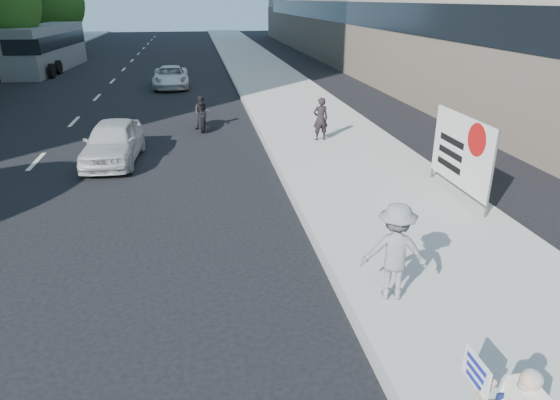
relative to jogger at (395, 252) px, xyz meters
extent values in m
plane|color=black|center=(-2.30, 2.06, -1.05)|extent=(160.00, 160.00, 0.00)
cube|color=#B0ACA5|center=(1.70, 22.06, -0.98)|extent=(5.00, 120.00, 0.15)
cylinder|color=#382616|center=(-16.00, 32.06, 0.44)|extent=(0.30, 0.30, 2.97)
ellipsoid|color=#1F5215|center=(-16.00, 32.06, 3.84)|extent=(4.80, 4.80, 5.52)
cylinder|color=#382616|center=(-16.00, 46.06, 0.26)|extent=(0.30, 0.30, 2.62)
ellipsoid|color=#1F5215|center=(-16.00, 46.06, 3.73)|extent=(5.40, 5.40, 6.21)
sphere|color=tan|center=(0.12, -3.55, 0.28)|extent=(0.23, 0.23, 0.23)
ellipsoid|color=gray|center=(0.14, -3.55, 0.31)|extent=(0.22, 0.24, 0.19)
ellipsoid|color=gray|center=(0.04, -3.55, 0.21)|extent=(0.10, 0.14, 0.13)
cylinder|color=white|center=(0.05, -3.29, -0.07)|extent=(0.26, 0.20, 0.32)
cylinder|color=tan|center=(-0.08, -3.15, -0.17)|extent=(0.30, 0.21, 0.18)
cube|color=white|center=(-0.15, -3.00, -0.04)|extent=(0.03, 0.55, 0.40)
imported|color=slate|center=(0.00, 0.00, 0.00)|extent=(1.29, 0.94, 1.80)
imported|color=black|center=(1.27, 10.70, -0.10)|extent=(0.62, 0.43, 1.61)
cylinder|color=#4C4C4C|center=(3.58, 2.96, 0.20)|extent=(0.06, 0.06, 2.20)
cylinder|color=#4C4C4C|center=(3.58, 5.96, 0.20)|extent=(0.06, 0.06, 2.20)
cube|color=silver|center=(3.56, 4.46, 0.35)|extent=(0.04, 3.00, 1.90)
cylinder|color=#A50C0C|center=(3.54, 3.76, 0.85)|extent=(0.01, 0.84, 0.84)
cube|color=black|center=(3.54, 4.96, 0.50)|extent=(0.01, 1.30, 0.18)
cube|color=black|center=(3.54, 4.96, 0.15)|extent=(0.01, 1.30, 0.18)
cube|color=black|center=(3.54, 4.96, -0.20)|extent=(0.01, 1.30, 0.18)
imported|color=silver|center=(-6.13, 9.63, -0.35)|extent=(1.89, 4.19, 1.40)
imported|color=silver|center=(-4.80, 24.83, -0.41)|extent=(2.23, 4.65, 1.28)
cylinder|color=black|center=(-3.09, 13.08, -0.73)|extent=(0.19, 0.65, 0.64)
cylinder|color=black|center=(-3.09, 14.48, -0.73)|extent=(0.19, 0.65, 0.64)
cube|color=black|center=(-3.09, 13.78, -0.50)|extent=(0.38, 1.22, 0.35)
imported|color=black|center=(-3.09, 13.68, -0.34)|extent=(0.75, 0.61, 1.42)
cube|color=slate|center=(-14.32, 34.54, 0.60)|extent=(3.30, 12.14, 3.30)
cube|color=black|center=(-15.59, 34.54, 1.15)|extent=(0.83, 11.48, 1.00)
cube|color=black|center=(-13.05, 34.54, 1.15)|extent=(0.83, 11.48, 1.00)
cube|color=black|center=(-14.32, 28.52, 1.15)|extent=(2.40, 0.22, 1.00)
cylinder|color=black|center=(-15.57, 30.04, -0.55)|extent=(0.32, 1.01, 1.00)
cylinder|color=black|center=(-13.07, 30.04, -0.55)|extent=(0.32, 1.01, 1.00)
cylinder|color=black|center=(-15.57, 32.04, -0.55)|extent=(0.32, 1.01, 1.00)
cylinder|color=black|center=(-13.07, 32.04, -0.55)|extent=(0.32, 1.01, 1.00)
cylinder|color=black|center=(-15.57, 38.04, -0.55)|extent=(0.32, 1.01, 1.00)
cylinder|color=black|center=(-13.07, 38.04, -0.55)|extent=(0.32, 1.01, 1.00)
cylinder|color=black|center=(-15.57, 39.54, -0.55)|extent=(0.32, 1.01, 1.00)
cylinder|color=black|center=(-13.07, 39.54, -0.55)|extent=(0.32, 1.01, 1.00)
camera|label=1|loc=(-3.25, -7.31, 4.11)|focal=32.00mm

